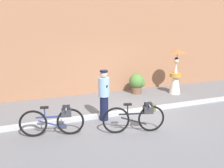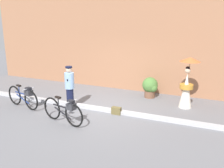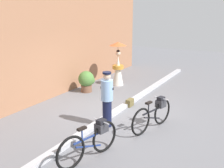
{
  "view_description": "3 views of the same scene",
  "coord_description": "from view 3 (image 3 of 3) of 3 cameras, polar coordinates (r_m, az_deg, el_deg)",
  "views": [
    {
      "loc": [
        -3.62,
        -7.7,
        3.1
      ],
      "look_at": [
        -0.3,
        0.67,
        0.91
      ],
      "focal_mm": 42.52,
      "sensor_mm": 36.0,
      "label": 1
    },
    {
      "loc": [
        3.97,
        -7.89,
        3.46
      ],
      "look_at": [
        0.39,
        0.57,
        0.88
      ],
      "focal_mm": 41.13,
      "sensor_mm": 36.0,
      "label": 2
    },
    {
      "loc": [
        -6.89,
        -3.9,
        3.24
      ],
      "look_at": [
        0.1,
        0.19,
        0.94
      ],
      "focal_mm": 42.14,
      "sensor_mm": 36.0,
      "label": 3
    }
  ],
  "objects": [
    {
      "name": "backpack_on_pavement",
      "position": [
        9.15,
        3.9,
        -4.02
      ],
      "size": [
        0.33,
        0.17,
        0.26
      ],
      "color": "brown",
      "rests_on": "ground_plane"
    },
    {
      "name": "building_wall",
      "position": [
        9.85,
        -15.01,
        8.6
      ],
      "size": [
        14.0,
        0.4,
        4.17
      ],
      "primitive_type": "cube",
      "color": "#9E6B4C",
      "rests_on": "ground_plane"
    },
    {
      "name": "sidewalk_curb",
      "position": [
        8.53,
        0.75,
        -6.04
      ],
      "size": [
        14.0,
        0.2,
        0.12
      ],
      "primitive_type": "cube",
      "color": "#B2B2B7",
      "rests_on": "ground_plane"
    },
    {
      "name": "bicycle_near_officer",
      "position": [
        7.46,
        9.05,
        -6.29
      ],
      "size": [
        1.73,
        0.57,
        0.86
      ],
      "color": "black",
      "rests_on": "ground_plane"
    },
    {
      "name": "person_with_parasol",
      "position": [
        11.51,
        1.32,
        4.24
      ],
      "size": [
        0.73,
        0.73,
        1.9
      ],
      "color": "silver",
      "rests_on": "ground_plane"
    },
    {
      "name": "person_officer",
      "position": [
        7.38,
        -1.09,
        -3.06
      ],
      "size": [
        0.34,
        0.38,
        1.6
      ],
      "color": "#141938",
      "rests_on": "ground_plane"
    },
    {
      "name": "ground_plane",
      "position": [
        8.55,
        0.75,
        -6.41
      ],
      "size": [
        30.0,
        30.0,
        0.0
      ],
      "primitive_type": "plane",
      "color": "slate"
    },
    {
      "name": "bicycle_far_side",
      "position": [
        5.98,
        -4.57,
        -12.11
      ],
      "size": [
        1.72,
        0.55,
        0.84
      ],
      "color": "black",
      "rests_on": "ground_plane"
    },
    {
      "name": "potted_plant_by_door",
      "position": [
        10.67,
        -5.49,
        0.76
      ],
      "size": [
        0.66,
        0.64,
        0.86
      ],
      "color": "brown",
      "rests_on": "ground_plane"
    }
  ]
}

